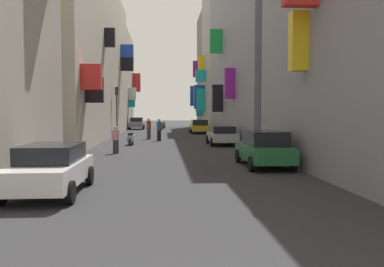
% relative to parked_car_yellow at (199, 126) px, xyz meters
% --- Properties ---
extents(ground_plane, '(140.00, 140.00, 0.00)m').
position_rel_parked_car_yellow_xyz_m(ground_plane, '(-3.49, -9.72, -0.76)').
color(ground_plane, '#2D2D30').
extents(building_left_mid_b, '(7.38, 29.74, 14.57)m').
position_rel_parked_car_yellow_xyz_m(building_left_mid_b, '(-11.48, -6.11, 6.52)').
color(building_left_mid_b, '#BCB29E').
rests_on(building_left_mid_b, ground).
extents(building_left_mid_c, '(7.19, 11.51, 13.17)m').
position_rel_parked_car_yellow_xyz_m(building_left_mid_c, '(-11.48, 14.52, 5.82)').
color(building_left_mid_c, '#B2A899').
rests_on(building_left_mid_c, ground).
extents(building_right_mid_b, '(7.12, 22.00, 16.80)m').
position_rel_parked_car_yellow_xyz_m(building_right_mid_b, '(4.51, -8.11, 7.63)').
color(building_right_mid_b, gray).
rests_on(building_right_mid_b, ground).
extents(building_right_mid_c, '(7.38, 9.39, 18.71)m').
position_rel_parked_car_yellow_xyz_m(building_right_mid_c, '(4.49, 7.60, 8.57)').
color(building_right_mid_c, '#9E9384').
rests_on(building_right_mid_c, ground).
extents(building_right_far, '(7.39, 7.99, 16.47)m').
position_rel_parked_car_yellow_xyz_m(building_right_far, '(4.49, 16.28, 7.45)').
color(building_right_far, slate).
rests_on(building_right_far, ground).
extents(parked_car_yellow, '(1.99, 4.29, 1.45)m').
position_rel_parked_car_yellow_xyz_m(parked_car_yellow, '(0.00, 0.00, 0.00)').
color(parked_car_yellow, gold).
rests_on(parked_car_yellow, ground).
extents(parked_car_silver, '(1.91, 3.97, 1.33)m').
position_rel_parked_car_yellow_xyz_m(parked_car_silver, '(0.21, -15.05, -0.05)').
color(parked_car_silver, '#B7B7BC').
rests_on(parked_car_silver, ground).
extents(parked_car_grey, '(1.99, 4.06, 1.55)m').
position_rel_parked_car_yellow_xyz_m(parked_car_grey, '(-7.36, 10.14, 0.04)').
color(parked_car_grey, slate).
rests_on(parked_car_grey, ground).
extents(parked_car_white, '(1.88, 3.97, 1.39)m').
position_rel_parked_car_yellow_xyz_m(parked_car_white, '(-7.10, -30.76, -0.02)').
color(parked_car_white, white).
rests_on(parked_car_white, ground).
extents(parked_car_green, '(1.85, 4.12, 1.53)m').
position_rel_parked_car_yellow_xyz_m(parked_car_green, '(0.35, -25.85, 0.03)').
color(parked_car_green, '#236638').
rests_on(parked_car_green, ground).
extents(scooter_silver, '(0.50, 1.88, 1.13)m').
position_rel_parked_car_yellow_xyz_m(scooter_silver, '(-6.14, -14.52, -0.30)').
color(scooter_silver, '#ADADB2').
rests_on(scooter_silver, ground).
extents(scooter_green, '(0.78, 1.89, 1.13)m').
position_rel_parked_car_yellow_xyz_m(scooter_green, '(-4.28, 7.04, -0.30)').
color(scooter_green, '#287F3D').
rests_on(scooter_green, ground).
extents(scooter_white, '(0.79, 1.79, 1.13)m').
position_rel_parked_car_yellow_xyz_m(scooter_white, '(0.10, -9.78, -0.30)').
color(scooter_white, silver).
rests_on(scooter_white, ground).
extents(scooter_orange, '(0.60, 1.91, 1.13)m').
position_rel_parked_car_yellow_xyz_m(scooter_orange, '(-3.74, 12.23, -0.30)').
color(scooter_orange, orange).
rests_on(scooter_orange, ground).
extents(pedestrian_crossing, '(0.53, 0.53, 1.78)m').
position_rel_parked_car_yellow_xyz_m(pedestrian_crossing, '(-4.21, -10.98, 0.13)').
color(pedestrian_crossing, black).
rests_on(pedestrian_crossing, ground).
extents(pedestrian_near_left, '(0.49, 0.49, 1.78)m').
position_rel_parked_car_yellow_xyz_m(pedestrian_near_left, '(-5.09, -9.04, 0.13)').
color(pedestrian_near_left, '#383838').
rests_on(pedestrian_near_left, ground).
extents(pedestrian_near_right, '(0.53, 0.53, 1.53)m').
position_rel_parked_car_yellow_xyz_m(pedestrian_near_right, '(-6.53, -20.10, -0.00)').
color(pedestrian_near_right, '#333333').
rests_on(pedestrian_near_right, ground).
extents(traffic_light_near_corner, '(0.26, 0.34, 4.57)m').
position_rel_parked_car_yellow_xyz_m(traffic_light_near_corner, '(-8.11, -5.80, 2.33)').
color(traffic_light_near_corner, '#2D2D2D').
rests_on(traffic_light_near_corner, ground).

